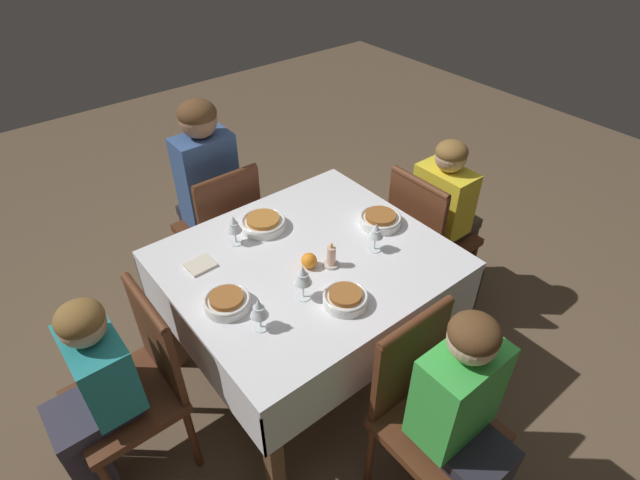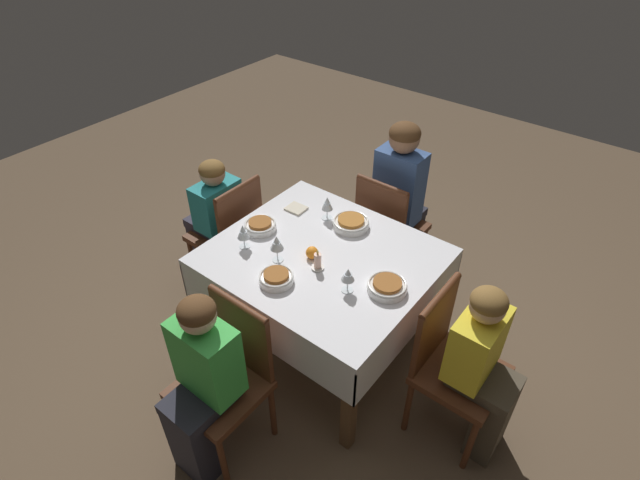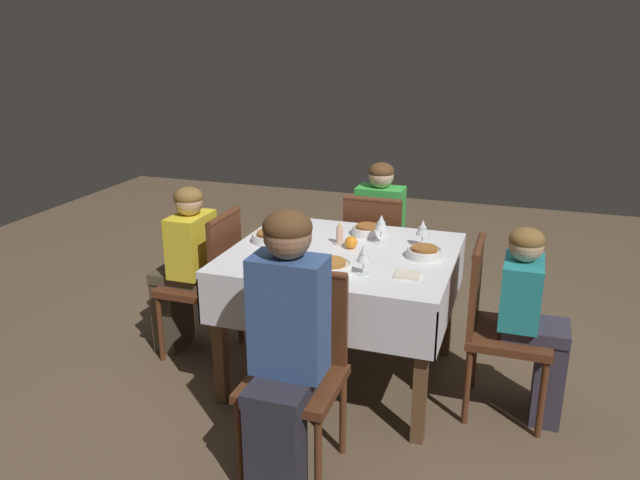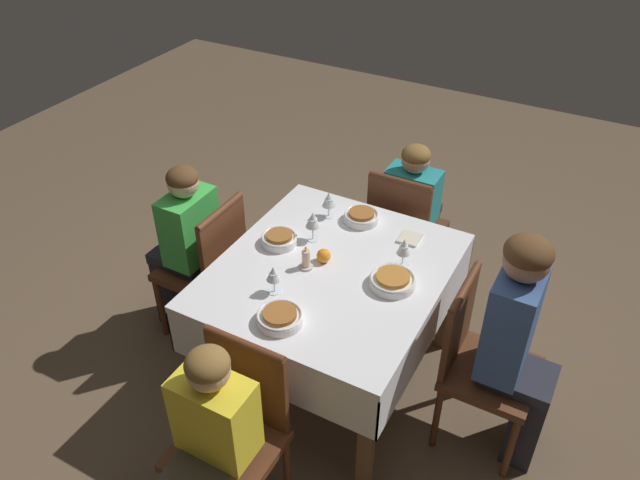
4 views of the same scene
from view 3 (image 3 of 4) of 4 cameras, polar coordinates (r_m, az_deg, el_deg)
The scene contains 21 objects.
ground_plane at distance 3.58m, azimuth 1.94°, elevation -12.31°, with size 8.00×8.00×0.00m, color brown.
dining_table at distance 3.29m, azimuth 2.06°, elevation -2.63°, with size 1.16×1.02×0.74m.
chair_south at distance 2.72m, azimuth -2.00°, elevation -11.13°, with size 0.40×0.40×0.88m.
chair_west at distance 3.65m, azimuth -10.14°, elevation -3.36°, with size 0.40×0.40×0.88m.
chair_north at distance 4.02m, azimuth 5.10°, elevation -1.10°, with size 0.40×0.40×0.88m.
chair_east at distance 3.19m, azimuth 15.86°, elevation -7.16°, with size 0.40×0.40×0.88m.
person_adult_denim at distance 2.51m, azimuth -3.24°, elevation -9.00°, with size 0.30×0.34×1.19m.
person_child_yellow at distance 3.71m, azimuth -12.37°, elevation -2.06°, with size 0.33×0.30×1.01m.
person_child_green at distance 4.13m, azimuth 5.66°, elevation 0.75°, with size 0.30×0.33×1.05m.
person_child_teal at distance 3.17m, azimuth 18.88°, elevation -6.67°, with size 0.33×0.30×0.98m.
bowl_south at distance 2.97m, azimuth 0.91°, elevation -2.40°, with size 0.21×0.21×0.06m.
wine_glass_south at distance 2.92m, azimuth 4.01°, elevation -1.30°, with size 0.07×0.07×0.15m.
bowl_west at distance 3.41m, azimuth -4.58°, elevation 0.29°, with size 0.20×0.20×0.06m.
wine_glass_west at distance 3.44m, azimuth -1.47°, elevation 1.80°, with size 0.07×0.07×0.14m.
bowl_north at distance 3.52m, azimuth 4.36°, elevation 0.93°, with size 0.18×0.18×0.06m.
wine_glass_north at distance 3.35m, azimuth 5.62°, elevation 1.53°, with size 0.07×0.07×0.16m.
bowl_east at distance 3.20m, azimuth 9.52°, elevation -1.11°, with size 0.18×0.18×0.06m.
wine_glass_east at distance 3.35m, azimuth 9.38°, elevation 1.06°, with size 0.07×0.07×0.15m.
candle_centerpiece at distance 3.35m, azimuth 1.81°, elevation 0.31°, with size 0.07×0.07×0.12m.
orange_fruit at distance 3.29m, azimuth 2.86°, elevation -0.21°, with size 0.07×0.07×0.07m, color orange.
napkin_red_folded at distance 2.96m, azimuth 8.00°, elevation -3.17°, with size 0.12×0.10×0.01m.
Camera 3 is at (0.87, -2.94, 1.84)m, focal length 35.00 mm.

